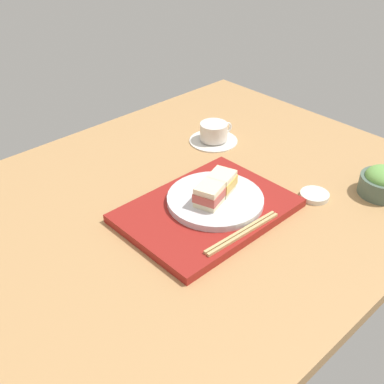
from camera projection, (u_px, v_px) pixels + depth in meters
The scene contains 9 objects.
ground_plane at pixel (174, 210), 117.27cm from camera, with size 140.00×100.00×3.00cm, color tan.
serving_tray at pixel (207, 210), 113.00cm from camera, with size 39.42×28.44×2.06cm, color maroon.
sandwich_plate at pixel (215, 200), 113.47cm from camera, with size 23.05×23.05×1.62cm, color silver.
sandwich_near at pixel (209, 195), 109.37cm from camera, with size 7.91×7.37×4.96cm.
sandwich_far at pixel (222, 182), 113.91cm from camera, with size 7.87×7.44×4.87cm.
salad_bowl at pixel (383, 182), 118.82cm from camera, with size 11.24×11.24×7.44cm.
chopsticks_pair at pixel (242, 233), 103.88cm from camera, with size 21.41×2.57×0.70cm.
coffee_cup at pixel (214, 134), 142.54cm from camera, with size 14.52×14.52×5.86cm.
small_sauce_dish at pixel (315, 195), 118.90cm from camera, with size 7.24×7.24×1.28cm, color silver.
Camera 1 is at (-61.64, -71.82, 68.02)cm, focal length 44.65 mm.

